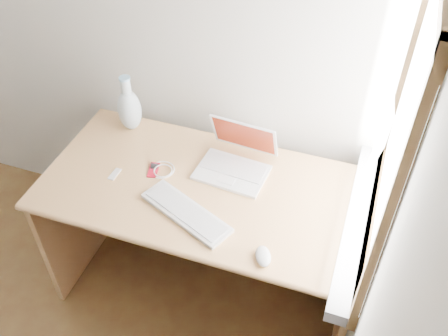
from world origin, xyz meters
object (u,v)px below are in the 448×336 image
(vase, at_px, (129,108))
(external_keyboard, at_px, (186,212))
(desk, at_px, (212,207))
(laptop, at_px, (235,160))

(vase, bearing_deg, external_keyboard, -43.12)
(vase, bearing_deg, desk, -20.38)
(desk, xyz_separation_m, vase, (-0.49, 0.18, 0.34))
(desk, distance_m, external_keyboard, 0.35)
(laptop, xyz_separation_m, vase, (-0.58, 0.11, 0.07))
(laptop, relative_size, external_keyboard, 0.75)
(laptop, distance_m, external_keyboard, 0.36)
(laptop, xyz_separation_m, external_keyboard, (-0.10, -0.34, -0.04))
(external_keyboard, bearing_deg, vase, 160.22)
(external_keyboard, height_order, vase, vase)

